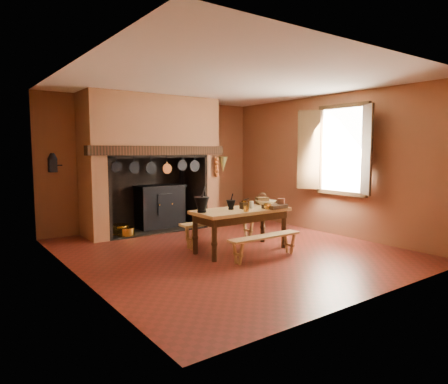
% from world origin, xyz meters
% --- Properties ---
extents(floor, '(5.50, 5.50, 0.00)m').
position_xyz_m(floor, '(0.00, 0.00, 0.00)').
color(floor, maroon).
rests_on(floor, ground).
extents(ceiling, '(5.50, 5.50, 0.00)m').
position_xyz_m(ceiling, '(0.00, 0.00, 2.80)').
color(ceiling, silver).
rests_on(ceiling, back_wall).
extents(back_wall, '(5.00, 0.02, 2.80)m').
position_xyz_m(back_wall, '(0.00, 2.75, 1.40)').
color(back_wall, brown).
rests_on(back_wall, floor).
extents(wall_left, '(0.02, 5.50, 2.80)m').
position_xyz_m(wall_left, '(-2.50, 0.00, 1.40)').
color(wall_left, brown).
rests_on(wall_left, floor).
extents(wall_right, '(0.02, 5.50, 2.80)m').
position_xyz_m(wall_right, '(2.50, 0.00, 1.40)').
color(wall_right, brown).
rests_on(wall_right, floor).
extents(wall_front, '(5.00, 0.02, 2.80)m').
position_xyz_m(wall_front, '(0.00, -2.75, 1.40)').
color(wall_front, brown).
rests_on(wall_front, floor).
extents(chimney_breast, '(2.95, 0.96, 2.80)m').
position_xyz_m(chimney_breast, '(-0.30, 2.31, 1.81)').
color(chimney_breast, brown).
rests_on(chimney_breast, floor).
extents(iron_range, '(1.12, 0.55, 1.60)m').
position_xyz_m(iron_range, '(-0.04, 2.45, 0.48)').
color(iron_range, black).
rests_on(iron_range, floor).
extents(hearth_pans, '(0.51, 0.62, 0.20)m').
position_xyz_m(hearth_pans, '(-1.05, 2.22, 0.09)').
color(hearth_pans, '#BB8A2B').
rests_on(hearth_pans, floor).
extents(hanging_pans, '(1.92, 0.29, 0.27)m').
position_xyz_m(hanging_pans, '(-0.34, 1.81, 1.36)').
color(hanging_pans, black).
rests_on(hanging_pans, chimney_breast).
extents(onion_string, '(0.12, 0.10, 0.46)m').
position_xyz_m(onion_string, '(1.00, 1.79, 1.33)').
color(onion_string, '#A3481E').
rests_on(onion_string, chimney_breast).
extents(herb_bunch, '(0.20, 0.20, 0.35)m').
position_xyz_m(herb_bunch, '(1.18, 1.79, 1.38)').
color(herb_bunch, brown).
rests_on(herb_bunch, chimney_breast).
extents(window, '(0.39, 1.75, 1.76)m').
position_xyz_m(window, '(2.35, -0.40, 1.70)').
color(window, white).
rests_on(window, wall_right).
extents(wall_coffee_mill, '(0.23, 0.16, 0.31)m').
position_xyz_m(wall_coffee_mill, '(-2.42, 1.55, 1.52)').
color(wall_coffee_mill, black).
rests_on(wall_coffee_mill, wall_left).
extents(work_table, '(1.65, 0.73, 0.71)m').
position_xyz_m(work_table, '(0.14, -0.16, 0.60)').
color(work_table, tan).
rests_on(work_table, floor).
extents(bench_front, '(1.32, 0.23, 0.37)m').
position_xyz_m(bench_front, '(0.14, -0.77, 0.28)').
color(bench_front, tan).
rests_on(bench_front, floor).
extents(bench_back, '(1.58, 0.28, 0.44)m').
position_xyz_m(bench_back, '(0.14, 0.42, 0.33)').
color(bench_back, tan).
rests_on(bench_back, floor).
extents(mortar_large, '(0.25, 0.25, 0.42)m').
position_xyz_m(mortar_large, '(-0.59, -0.08, 0.85)').
color(mortar_large, black).
rests_on(mortar_large, work_table).
extents(mortar_small, '(0.16, 0.16, 0.27)m').
position_xyz_m(mortar_small, '(-0.03, -0.10, 0.80)').
color(mortar_small, black).
rests_on(mortar_small, work_table).
extents(coffee_grinder, '(0.16, 0.12, 0.17)m').
position_xyz_m(coffee_grinder, '(0.19, -0.18, 0.78)').
color(coffee_grinder, '#372611').
rests_on(coffee_grinder, work_table).
extents(brass_mug_a, '(0.10, 0.10, 0.10)m').
position_xyz_m(brass_mug_a, '(0.02, -0.44, 0.76)').
color(brass_mug_a, '#BB8A2B').
rests_on(brass_mug_a, work_table).
extents(brass_mug_b, '(0.09, 0.09, 0.10)m').
position_xyz_m(brass_mug_b, '(0.49, 0.01, 0.76)').
color(brass_mug_b, '#BB8A2B').
rests_on(brass_mug_b, work_table).
extents(mixing_bowl, '(0.36, 0.36, 0.08)m').
position_xyz_m(mixing_bowl, '(0.84, 0.00, 0.76)').
color(mixing_bowl, beige).
rests_on(mixing_bowl, work_table).
extents(stoneware_crock, '(0.17, 0.17, 0.16)m').
position_xyz_m(stoneware_crock, '(0.78, -0.45, 0.80)').
color(stoneware_crock, '#573320').
rests_on(stoneware_crock, work_table).
extents(glass_jar, '(0.08, 0.08, 0.13)m').
position_xyz_m(glass_jar, '(0.33, -0.20, 0.78)').
color(glass_jar, beige).
rests_on(glass_jar, work_table).
extents(wicker_basket, '(0.26, 0.23, 0.21)m').
position_xyz_m(wicker_basket, '(0.84, 0.10, 0.78)').
color(wicker_basket, '#452814').
rests_on(wicker_basket, work_table).
extents(wooden_tray, '(0.40, 0.30, 0.06)m').
position_xyz_m(wooden_tray, '(0.65, -0.43, 0.75)').
color(wooden_tray, '#372611').
rests_on(wooden_tray, work_table).
extents(brass_cup, '(0.13, 0.13, 0.10)m').
position_xyz_m(brass_cup, '(0.47, -0.45, 0.76)').
color(brass_cup, '#BB8A2B').
rests_on(brass_cup, work_table).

